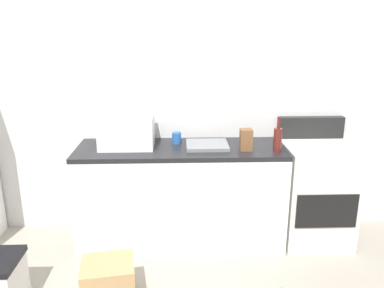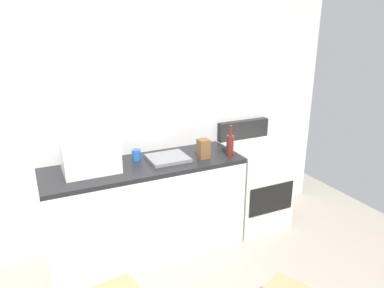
% 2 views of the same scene
% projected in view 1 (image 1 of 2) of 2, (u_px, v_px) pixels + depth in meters
% --- Properties ---
extents(wall_back, '(5.00, 0.10, 2.60)m').
position_uv_depth(wall_back, '(147.00, 95.00, 3.61)').
color(wall_back, silver).
rests_on(wall_back, ground_plane).
extents(kitchen_counter, '(1.80, 0.60, 0.90)m').
position_uv_depth(kitchen_counter, '(181.00, 195.00, 3.53)').
color(kitchen_counter, silver).
rests_on(kitchen_counter, ground_plane).
extents(stove_oven, '(0.60, 0.61, 1.10)m').
position_uv_depth(stove_oven, '(315.00, 191.00, 3.57)').
color(stove_oven, silver).
rests_on(stove_oven, ground_plane).
extents(microwave, '(0.46, 0.34, 0.27)m').
position_uv_depth(microwave, '(127.00, 132.00, 3.38)').
color(microwave, white).
rests_on(microwave, kitchen_counter).
extents(sink_basin, '(0.36, 0.32, 0.03)m').
position_uv_depth(sink_basin, '(207.00, 145.00, 3.41)').
color(sink_basin, slate).
rests_on(sink_basin, kitchen_counter).
extents(wine_bottle, '(0.07, 0.07, 0.30)m').
position_uv_depth(wine_bottle, '(278.00, 139.00, 3.24)').
color(wine_bottle, '#591E19').
rests_on(wine_bottle, kitchen_counter).
extents(coffee_mug, '(0.08, 0.08, 0.10)m').
position_uv_depth(coffee_mug, '(177.00, 138.00, 3.50)').
color(coffee_mug, '#2659A5').
rests_on(coffee_mug, kitchen_counter).
extents(knife_block, '(0.10, 0.10, 0.18)m').
position_uv_depth(knife_block, '(246.00, 140.00, 3.30)').
color(knife_block, brown).
rests_on(knife_block, kitchen_counter).
extents(cardboard_box_medium, '(0.41, 0.37, 0.31)m').
position_uv_depth(cardboard_box_medium, '(109.00, 282.00, 2.79)').
color(cardboard_box_medium, tan).
rests_on(cardboard_box_medium, ground_plane).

